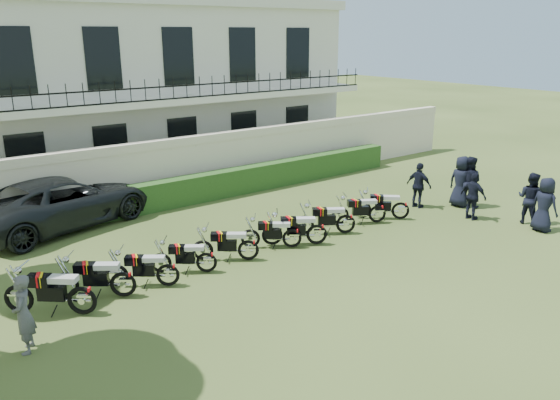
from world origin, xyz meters
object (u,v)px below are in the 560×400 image
(motorcycle_4, at_px, (248,245))
(inspector, at_px, (23,314))
(motorcycle_0, at_px, (81,294))
(officer_1, at_px, (530,198))
(suv, at_px, (63,201))
(motorcycle_2, at_px, (168,270))
(motorcycle_9, at_px, (401,206))
(officer_4, at_px, (469,182))
(officer_2, at_px, (473,196))
(officer_5, at_px, (419,185))
(motorcycle_1, at_px, (123,278))
(officer_0, at_px, (544,205))
(motorcycle_5, at_px, (292,234))
(motorcycle_3, at_px, (206,258))
(motorcycle_7, at_px, (346,219))
(motorcycle_8, at_px, (378,210))
(motorcycle_6, at_px, (317,229))
(officer_3, at_px, (461,181))

(motorcycle_4, bearing_deg, inspector, 136.89)
(motorcycle_0, relative_size, officer_1, 0.97)
(suv, bearing_deg, motorcycle_2, 171.39)
(motorcycle_0, relative_size, motorcycle_4, 1.10)
(motorcycle_2, distance_m, suv, 6.17)
(motorcycle_0, bearing_deg, suv, 27.43)
(motorcycle_9, height_order, officer_4, officer_4)
(inspector, bearing_deg, officer_4, 113.95)
(officer_2, relative_size, officer_5, 0.99)
(motorcycle_1, bearing_deg, officer_5, -52.35)
(officer_0, xyz_separation_m, officer_5, (-1.20, 3.93, -0.05))
(motorcycle_5, bearing_deg, motorcycle_0, 129.68)
(motorcycle_9, bearing_deg, suv, 99.04)
(motorcycle_3, distance_m, motorcycle_4, 1.31)
(motorcycle_7, relative_size, officer_0, 0.94)
(suv, height_order, officer_5, officer_5)
(motorcycle_4, distance_m, motorcycle_5, 1.52)
(officer_4, bearing_deg, motorcycle_2, 69.38)
(officer_4, bearing_deg, officer_2, 113.15)
(motorcycle_4, bearing_deg, motorcycle_7, -54.57)
(motorcycle_8, xyz_separation_m, officer_4, (3.89, -0.68, 0.46))
(motorcycle_4, relative_size, officer_0, 0.87)
(motorcycle_9, bearing_deg, motorcycle_6, 133.81)
(motorcycle_5, relative_size, officer_3, 0.80)
(inspector, bearing_deg, officer_1, 105.18)
(officer_3, distance_m, officer_5, 1.54)
(officer_4, distance_m, officer_5, 1.79)
(motorcycle_3, distance_m, suv, 6.28)
(motorcycle_6, bearing_deg, officer_3, -57.40)
(motorcycle_8, bearing_deg, motorcycle_1, 119.92)
(motorcycle_3, height_order, officer_4, officer_4)
(motorcycle_7, distance_m, motorcycle_9, 2.39)
(motorcycle_1, height_order, motorcycle_4, motorcycle_1)
(motorcycle_7, xyz_separation_m, officer_0, (5.13, -3.51, 0.39))
(motorcycle_2, height_order, officer_1, officer_1)
(officer_0, height_order, officer_1, officer_0)
(motorcycle_4, xyz_separation_m, officer_4, (8.98, -0.65, 0.46))
(motorcycle_0, relative_size, officer_0, 0.96)
(motorcycle_9, height_order, officer_3, officer_3)
(officer_0, bearing_deg, officer_2, 27.99)
(motorcycle_1, bearing_deg, officer_3, -56.27)
(motorcycle_9, relative_size, inspector, 0.88)
(motorcycle_8, height_order, officer_1, officer_1)
(motorcycle_1, bearing_deg, motorcycle_0, 140.72)
(officer_2, xyz_separation_m, officer_5, (-0.41, 1.93, 0.01))
(motorcycle_0, height_order, officer_5, officer_5)
(motorcycle_5, relative_size, motorcycle_6, 0.90)
(motorcycle_4, distance_m, officer_5, 7.51)
(motorcycle_4, bearing_deg, suv, 64.41)
(suv, bearing_deg, officer_2, -139.44)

